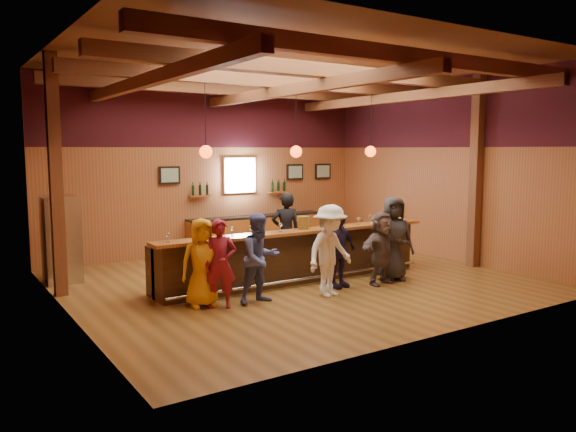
# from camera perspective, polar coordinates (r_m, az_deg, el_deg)

# --- Properties ---
(room) EXTENTS (9.04, 9.00, 4.52)m
(room) POSITION_cam_1_polar(r_m,az_deg,el_deg) (11.55, 0.66, 9.10)
(room) COLOR brown
(room) RESTS_ON ground
(bar_counter) EXTENTS (6.30, 1.07, 1.11)m
(bar_counter) POSITION_cam_1_polar(r_m,az_deg,el_deg) (11.84, 0.46, -4.05)
(bar_counter) COLOR black
(bar_counter) RESTS_ON ground
(back_bar_cabinet) EXTENTS (4.00, 0.52, 0.95)m
(back_bar_cabinet) POSITION_cam_1_polar(r_m,az_deg,el_deg) (15.46, -3.17, -1.68)
(back_bar_cabinet) COLOR brown
(back_bar_cabinet) RESTS_ON ground
(window) EXTENTS (0.95, 0.09, 0.95)m
(window) POSITION_cam_1_polar(r_m,az_deg,el_deg) (15.31, -4.93, 4.15)
(window) COLOR silver
(window) RESTS_ON room
(framed_pictures) EXTENTS (5.35, 0.05, 0.45)m
(framed_pictures) POSITION_cam_1_polar(r_m,az_deg,el_deg) (15.72, -2.12, 4.42)
(framed_pictures) COLOR black
(framed_pictures) RESTS_ON room
(wine_shelves) EXTENTS (3.00, 0.18, 0.30)m
(wine_shelves) POSITION_cam_1_polar(r_m,az_deg,el_deg) (15.28, -4.80, 2.53)
(wine_shelves) COLOR brown
(wine_shelves) RESTS_ON room
(pendant_lights) EXTENTS (4.24, 0.24, 1.37)m
(pendant_lights) POSITION_cam_1_polar(r_m,az_deg,el_deg) (11.49, 0.82, 6.59)
(pendant_lights) COLOR black
(pendant_lights) RESTS_ON room
(stainless_fridge) EXTENTS (0.70, 0.70, 1.80)m
(stainless_fridge) POSITION_cam_1_polar(r_m,az_deg,el_deg) (12.50, -22.06, -2.21)
(stainless_fridge) COLOR silver
(stainless_fridge) RESTS_ON ground
(customer_orange) EXTENTS (0.84, 0.62, 1.56)m
(customer_orange) POSITION_cam_1_polar(r_m,az_deg,el_deg) (9.93, -8.71, -4.71)
(customer_orange) COLOR orange
(customer_orange) RESTS_ON ground
(customer_redvest) EXTENTS (0.67, 0.58, 1.55)m
(customer_redvest) POSITION_cam_1_polar(r_m,az_deg,el_deg) (9.81, -6.90, -4.84)
(customer_redvest) COLOR maroon
(customer_redvest) RESTS_ON ground
(customer_denim) EXTENTS (0.83, 0.67, 1.62)m
(customer_denim) POSITION_cam_1_polar(r_m,az_deg,el_deg) (10.06, -2.83, -4.32)
(customer_denim) COLOR #4A5995
(customer_denim) RESTS_ON ground
(customer_white) EXTENTS (1.23, 0.88, 1.73)m
(customer_white) POSITION_cam_1_polar(r_m,az_deg,el_deg) (10.52, 4.30, -3.54)
(customer_white) COLOR white
(customer_white) RESTS_ON ground
(customer_navy) EXTENTS (0.93, 0.48, 1.51)m
(customer_navy) POSITION_cam_1_polar(r_m,az_deg,el_deg) (11.20, 5.15, -3.48)
(customer_navy) COLOR #221A35
(customer_navy) RESTS_ON ground
(customer_brown) EXTENTS (1.45, 0.63, 1.51)m
(customer_brown) POSITION_cam_1_polar(r_m,az_deg,el_deg) (11.58, 9.50, -3.21)
(customer_brown) COLOR #5A4B48
(customer_brown) RESTS_ON ground
(customer_dark) EXTENTS (1.01, 0.84, 1.77)m
(customer_dark) POSITION_cam_1_polar(r_m,az_deg,el_deg) (11.99, 10.63, -2.26)
(customer_dark) COLOR #2A2A2D
(customer_dark) RESTS_ON ground
(bartender) EXTENTS (0.76, 0.63, 1.78)m
(bartender) POSITION_cam_1_polar(r_m,az_deg,el_deg) (12.66, -0.23, -1.64)
(bartender) COLOR black
(bartender) RESTS_ON ground
(ice_bucket) EXTENTS (0.25, 0.25, 0.27)m
(ice_bucket) POSITION_cam_1_polar(r_m,az_deg,el_deg) (11.58, 1.57, -0.68)
(ice_bucket) COLOR brown
(ice_bucket) RESTS_ON bar_counter
(bottle_a) EXTENTS (0.08, 0.08, 0.38)m
(bottle_a) POSITION_cam_1_polar(r_m,az_deg,el_deg) (11.98, 4.38, -0.37)
(bottle_a) COLOR black
(bottle_a) RESTS_ON bar_counter
(bottle_b) EXTENTS (0.07, 0.07, 0.34)m
(bottle_b) POSITION_cam_1_polar(r_m,az_deg,el_deg) (12.08, 4.31, -0.39)
(bottle_b) COLOR black
(bottle_b) RESTS_ON bar_counter
(glass_a) EXTENTS (0.07, 0.07, 0.16)m
(glass_a) POSITION_cam_1_polar(r_m,az_deg,el_deg) (10.18, -12.11, -1.95)
(glass_a) COLOR silver
(glass_a) RESTS_ON bar_counter
(glass_b) EXTENTS (0.09, 0.09, 0.19)m
(glass_b) POSITION_cam_1_polar(r_m,az_deg,el_deg) (10.42, -9.01, -1.56)
(glass_b) COLOR silver
(glass_b) RESTS_ON bar_counter
(glass_c) EXTENTS (0.08, 0.08, 0.17)m
(glass_c) POSITION_cam_1_polar(r_m,az_deg,el_deg) (10.74, -5.72, -1.35)
(glass_c) COLOR silver
(glass_c) RESTS_ON bar_counter
(glass_d) EXTENTS (0.09, 0.09, 0.19)m
(glass_d) POSITION_cam_1_polar(r_m,az_deg,el_deg) (10.79, -3.77, -1.21)
(glass_d) COLOR silver
(glass_d) RESTS_ON bar_counter
(glass_e) EXTENTS (0.08, 0.08, 0.18)m
(glass_e) POSITION_cam_1_polar(r_m,az_deg,el_deg) (11.15, -0.77, -0.97)
(glass_e) COLOR silver
(glass_e) RESTS_ON bar_counter
(glass_f) EXTENTS (0.08, 0.08, 0.18)m
(glass_f) POSITION_cam_1_polar(r_m,az_deg,el_deg) (12.03, 4.96, -0.46)
(glass_f) COLOR silver
(glass_f) RESTS_ON bar_counter
(glass_g) EXTENTS (0.07, 0.07, 0.16)m
(glass_g) POSITION_cam_1_polar(r_m,az_deg,el_deg) (12.38, 7.21, -0.33)
(glass_g) COLOR silver
(glass_g) RESTS_ON bar_counter
(glass_h) EXTENTS (0.09, 0.09, 0.20)m
(glass_h) POSITION_cam_1_polar(r_m,az_deg,el_deg) (12.61, 8.36, -0.10)
(glass_h) COLOR silver
(glass_h) RESTS_ON bar_counter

